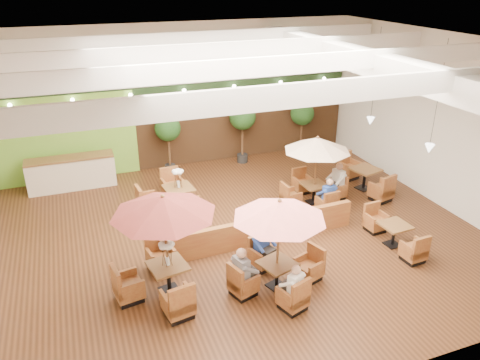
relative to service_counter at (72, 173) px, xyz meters
name	(u,v)px	position (x,y,z in m)	size (l,w,h in m)	color
room	(230,104)	(4.65, -3.88, 3.05)	(14.04, 14.00, 5.52)	#381E0F
service_counter	(72,173)	(0.00, 0.00, 0.00)	(3.00, 0.75, 1.18)	beige
booth_divider	(262,231)	(4.89, -5.85, -0.18)	(5.84, 0.18, 0.81)	brown
table_0	(162,224)	(1.86, -7.08, 1.30)	(2.55, 2.65, 2.64)	brown
table_1	(279,228)	(4.46, -7.84, 1.09)	(2.50, 2.50, 2.43)	brown
table_2	(316,157)	(7.54, -4.08, 1.05)	(2.32, 2.32, 2.37)	brown
table_3	(171,198)	(2.92, -2.98, -0.12)	(1.85, 2.73, 1.57)	brown
table_4	(394,235)	(8.36, -7.25, -0.26)	(0.81, 2.30, 0.85)	brown
table_5	(364,179)	(9.76, -3.74, -0.20)	(1.08, 2.78, 0.99)	brown
topiary_0	(168,131)	(3.60, 0.20, 1.10)	(0.97, 0.97, 2.26)	black
topiary_1	(242,119)	(6.60, 0.20, 1.24)	(1.05, 1.05, 2.44)	black
topiary_2	(302,116)	(9.25, 0.20, 1.11)	(0.98, 0.98, 2.27)	black
diner_0	(294,282)	(4.46, -8.73, 0.16)	(0.42, 0.40, 0.75)	white
diner_1	(263,242)	(4.46, -6.95, 0.18)	(0.45, 0.41, 0.80)	#274BAC
diner_2	(243,267)	(3.57, -7.84, 0.20)	(0.41, 0.46, 0.86)	slate
diner_3	(328,193)	(7.54, -4.94, 0.17)	(0.42, 0.36, 0.79)	#274BAC
diner_4	(337,178)	(8.41, -4.08, 0.19)	(0.39, 0.45, 0.85)	white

